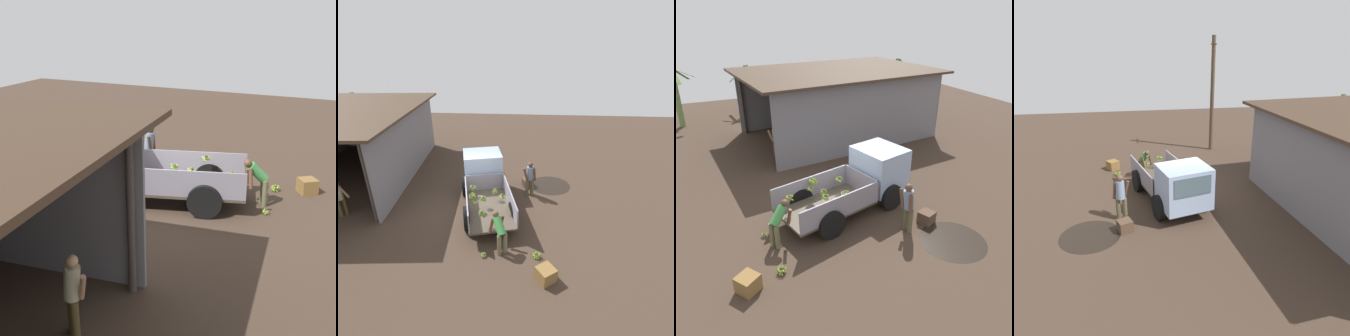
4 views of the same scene
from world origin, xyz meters
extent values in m
plane|color=#3F3025|center=(0.00, 0.00, 0.00)|extent=(36.00, 36.00, 0.00)
cylinder|color=black|center=(2.49, -3.46, 0.00)|extent=(2.01, 2.01, 0.01)
cube|color=#483F32|center=(-0.59, -0.78, 0.50)|extent=(3.40, 2.44, 0.08)
cube|color=gray|center=(-0.80, 0.03, 0.91)|extent=(2.98, 0.81, 0.74)
cube|color=gray|center=(-0.38, -1.60, 0.91)|extent=(2.98, 0.81, 0.74)
cube|color=gray|center=(0.87, -0.40, 0.91)|extent=(0.48, 1.69, 0.74)
cube|color=#96ABCB|center=(1.72, -0.19, 1.22)|extent=(1.84, 2.01, 1.51)
cube|color=#4C606B|center=(2.44, 0.00, 1.52)|extent=(0.37, 1.32, 0.66)
cylinder|color=black|center=(1.28, 0.63, 0.46)|extent=(0.95, 0.44, 0.93)
cylinder|color=black|center=(1.73, -1.11, 0.46)|extent=(0.95, 0.44, 0.93)
cylinder|color=black|center=(-1.26, -0.02, 0.46)|extent=(0.95, 0.44, 0.93)
cylinder|color=black|center=(-0.81, -1.77, 0.46)|extent=(0.95, 0.44, 0.93)
sphere|color=brown|center=(0.00, -0.97, 1.02)|extent=(0.07, 0.07, 0.07)
cylinder|color=#88A745|center=(-0.03, -1.03, 0.94)|extent=(0.16, 0.11, 0.17)
cylinder|color=olive|center=(0.02, -1.04, 0.96)|extent=(0.18, 0.07, 0.15)
cylinder|color=olive|center=(0.06, -1.01, 0.96)|extent=(0.12, 0.17, 0.15)
cylinder|color=#87B14A|center=(0.07, -0.93, 0.97)|extent=(0.14, 0.18, 0.12)
cylinder|color=olive|center=(0.02, -0.90, 0.96)|extent=(0.18, 0.08, 0.15)
cylinder|color=#8AA93A|center=(-0.04, -0.92, 0.94)|extent=(0.15, 0.13, 0.18)
cylinder|color=olive|center=(-0.07, -0.99, 0.96)|extent=(0.07, 0.19, 0.14)
sphere|color=#453E2D|center=(-0.83, -0.19, 1.26)|extent=(0.09, 0.09, 0.09)
cylinder|color=olive|center=(-0.76, -0.20, 1.20)|extent=(0.09, 0.20, 0.15)
cylinder|color=#5A732A|center=(-0.77, -0.14, 1.21)|extent=(0.17, 0.19, 0.14)
cylinder|color=#91AF38|center=(-0.83, -0.13, 1.18)|extent=(0.17, 0.07, 0.19)
cylinder|color=olive|center=(-0.87, -0.15, 1.18)|extent=(0.16, 0.16, 0.19)
cylinder|color=#51761B|center=(-0.91, -0.20, 1.21)|extent=(0.09, 0.21, 0.13)
cylinder|color=olive|center=(-0.85, -0.24, 1.19)|extent=(0.18, 0.11, 0.18)
cylinder|color=#70A12B|center=(-0.80, -0.23, 1.18)|extent=(0.17, 0.13, 0.19)
sphere|color=brown|center=(-0.82, -0.19, 1.23)|extent=(0.09, 0.09, 0.09)
cylinder|color=#8BAC30|center=(-0.88, -0.24, 1.18)|extent=(0.17, 0.18, 0.12)
cylinder|color=#82A62F|center=(-0.79, -0.26, 1.17)|extent=(0.20, 0.13, 0.13)
cylinder|color=olive|center=(-0.74, -0.18, 1.18)|extent=(0.07, 0.20, 0.13)
cylinder|color=#91B034|center=(-0.81, -0.11, 1.17)|extent=(0.20, 0.08, 0.14)
cylinder|color=olive|center=(-0.87, -0.17, 1.14)|extent=(0.12, 0.17, 0.18)
sphere|color=#413B2A|center=(-0.82, -1.34, 1.27)|extent=(0.09, 0.09, 0.09)
cylinder|color=olive|center=(-0.76, -1.35, 1.19)|extent=(0.07, 0.17, 0.17)
cylinder|color=#81A23C|center=(-0.78, -1.28, 1.21)|extent=(0.19, 0.13, 0.14)
cylinder|color=olive|center=(-0.88, -1.29, 1.22)|extent=(0.17, 0.17, 0.12)
cylinder|color=olive|center=(-0.87, -1.38, 1.20)|extent=(0.14, 0.17, 0.16)
cylinder|color=olive|center=(-0.81, -1.41, 1.19)|extent=(0.18, 0.06, 0.17)
sphere|color=#403929|center=(-0.61, -0.58, 1.00)|extent=(0.09, 0.09, 0.09)
cylinder|color=olive|center=(-0.67, -0.57, 0.94)|extent=(0.09, 0.18, 0.16)
cylinder|color=olive|center=(-0.66, -0.62, 0.93)|extent=(0.14, 0.16, 0.16)
cylinder|color=olive|center=(-0.60, -0.64, 0.93)|extent=(0.17, 0.06, 0.17)
cylinder|color=#567727|center=(-0.56, -0.63, 0.94)|extent=(0.15, 0.17, 0.15)
cylinder|color=#7CA42E|center=(-0.54, -0.57, 0.94)|extent=(0.09, 0.18, 0.16)
cylinder|color=#869F46|center=(-0.59, -0.51, 0.96)|extent=(0.20, 0.09, 0.11)
cylinder|color=olive|center=(-0.63, -0.51, 0.95)|extent=(0.19, 0.11, 0.14)
sphere|color=#453E2D|center=(0.20, 0.00, 1.02)|extent=(0.08, 0.08, 0.08)
cylinder|color=olive|center=(0.15, 0.06, 0.95)|extent=(0.17, 0.17, 0.17)
cylinder|color=olive|center=(0.14, 0.01, 0.94)|extent=(0.06, 0.18, 0.19)
cylinder|color=#82A241|center=(0.15, -0.07, 0.97)|extent=(0.20, 0.17, 0.12)
cylinder|color=olive|center=(0.21, -0.06, 0.94)|extent=(0.19, 0.06, 0.19)
cylinder|color=olive|center=(0.29, -0.03, 0.97)|extent=(0.13, 0.22, 0.13)
cylinder|color=olive|center=(0.26, 0.03, 0.94)|extent=(0.12, 0.18, 0.19)
cylinder|color=olive|center=(0.22, 0.10, 0.97)|extent=(0.22, 0.08, 0.12)
sphere|color=brown|center=(-1.78, -0.71, 1.13)|extent=(0.08, 0.08, 0.08)
cylinder|color=olive|center=(-1.80, -0.64, 1.07)|extent=(0.19, 0.09, 0.16)
cylinder|color=olive|center=(-1.85, -0.69, 1.08)|extent=(0.10, 0.20, 0.14)
cylinder|color=olive|center=(-1.85, -0.74, 1.08)|extent=(0.11, 0.20, 0.14)
cylinder|color=olive|center=(-1.80, -0.79, 1.08)|extent=(0.21, 0.09, 0.12)
cylinder|color=olive|center=(-1.75, -0.77, 1.06)|extent=(0.17, 0.10, 0.18)
cylinder|color=olive|center=(-1.72, -0.73, 1.05)|extent=(0.10, 0.16, 0.19)
cylinder|color=#5A7B21|center=(-1.72, -0.68, 1.05)|extent=(0.11, 0.16, 0.18)
cylinder|color=#7CA92D|center=(-1.76, -0.65, 1.06)|extent=(0.18, 0.08, 0.17)
sphere|color=#47402E|center=(-0.96, -0.34, 1.07)|extent=(0.08, 0.08, 0.08)
cylinder|color=olive|center=(-1.02, -0.38, 1.03)|extent=(0.13, 0.17, 0.10)
cylinder|color=#84A72E|center=(-0.95, -0.39, 1.00)|extent=(0.15, 0.08, 0.15)
cylinder|color=#74A223|center=(-0.90, -0.35, 1.01)|extent=(0.07, 0.16, 0.14)
cylinder|color=#83A13D|center=(-0.93, -0.28, 1.01)|extent=(0.16, 0.11, 0.14)
cylinder|color=olive|center=(-1.01, -0.29, 1.02)|extent=(0.15, 0.15, 0.12)
cube|color=slate|center=(7.60, 7.35, 1.73)|extent=(0.70, 6.05, 3.46)
cube|color=slate|center=(2.76, 9.86, 1.73)|extent=(9.21, 1.02, 3.46)
cube|color=slate|center=(3.35, 3.92, 1.73)|extent=(9.21, 1.02, 3.46)
cube|color=#3E2D1F|center=(3.05, 6.89, 3.52)|extent=(10.68, 7.83, 0.12)
cylinder|color=#3F3833|center=(-1.62, 9.22, 1.73)|extent=(0.16, 0.16, 3.46)
cylinder|color=#3F3833|center=(-1.07, 3.68, 1.73)|extent=(0.16, 0.16, 3.46)
cylinder|color=#596F48|center=(9.31, 10.61, 1.66)|extent=(0.29, 0.29, 3.32)
cube|color=#2C771F|center=(9.95, 10.69, 3.01)|extent=(1.32, 0.35, 0.75)
cube|color=#2B5829|center=(9.79, 11.06, 2.99)|extent=(1.17, 1.12, 0.79)
cube|color=#22551F|center=(9.08, 11.17, 2.94)|extent=(0.69, 1.23, 0.89)
cube|color=#265419|center=(8.83, 10.92, 3.03)|extent=(1.08, 0.80, 0.70)
cube|color=#2D6624|center=(8.73, 10.36, 2.99)|extent=(1.23, 0.67, 0.79)
cube|color=#4F6933|center=(9.04, 9.94, 2.81)|extent=(0.70, 1.41, 1.14)
cube|color=#4C7138|center=(9.57, 10.12, 2.77)|extent=(0.75, 1.10, 1.21)
cylinder|color=olive|center=(-4.94, 12.01, 1.70)|extent=(0.35, 0.35, 3.40)
cube|color=#46672E|center=(-4.35, 12.07, 3.15)|extent=(1.21, 0.42, 0.61)
cube|color=#567F30|center=(-4.54, 12.50, 3.03)|extent=(0.98, 1.11, 0.85)
cylinder|color=#6E8558|center=(6.24, 12.10, 1.51)|extent=(0.31, 0.31, 3.02)
cube|color=#195A17|center=(6.67, 12.15, 2.50)|extent=(0.90, 0.31, 1.14)
cube|color=#2F6621|center=(6.55, 12.68, 2.68)|extent=(0.79, 1.25, 0.79)
cube|color=#4D7021|center=(6.15, 12.61, 2.64)|extent=(0.40, 1.06, 0.88)
cube|color=#39701C|center=(5.67, 12.37, 2.41)|extent=(1.25, 0.73, 1.32)
cube|color=#475E30|center=(5.63, 11.70, 2.57)|extent=(1.38, 1.02, 1.01)
cube|color=#2D4F2A|center=(6.07, 11.54, 2.56)|extent=(0.62, 1.23, 1.02)
cube|color=#385228|center=(6.41, 11.78, 2.56)|extent=(0.54, 0.77, 1.03)
cylinder|color=#587940|center=(-0.55, 13.77, 1.54)|extent=(0.30, 0.30, 3.07)
cube|color=#5A8B37|center=(-0.08, 13.83, 2.58)|extent=(0.98, 0.38, 1.10)
cube|color=#425C2A|center=(-0.38, 14.14, 2.65)|extent=(0.58, 0.86, 0.96)
cube|color=#498A3B|center=(-0.83, 14.38, 2.71)|extent=(0.76, 1.33, 0.84)
cube|color=#326E2B|center=(-1.14, 13.70, 2.62)|extent=(1.22, 0.35, 1.02)
cube|color=#3D5124|center=(-0.89, 13.34, 2.73)|extent=(0.84, 1.00, 0.80)
cube|color=#398934|center=(-0.10, 13.12, 2.69)|extent=(1.11, 1.45, 0.88)
cylinder|color=olive|center=(9.34, 10.60, 1.58)|extent=(0.30, 0.30, 3.16)
cube|color=#2A5927|center=(9.98, 10.50, 2.67)|extent=(1.33, 0.38, 1.09)
cube|color=#2A6C1C|center=(9.65, 11.01, 2.88)|extent=(0.78, 0.94, 0.67)
cube|color=#468331|center=(9.16, 11.00, 2.74)|extent=(0.58, 0.90, 0.95)
cube|color=#476525|center=(8.93, 10.57, 2.67)|extent=(0.86, 0.32, 1.09)
cube|color=#234F1F|center=(9.12, 10.11, 2.44)|extent=(0.70, 1.12, 1.55)
cube|color=#507F42|center=(9.60, 9.96, 2.76)|extent=(0.75, 1.37, 0.92)
cylinder|color=brown|center=(1.53, -2.52, 0.41)|extent=(0.16, 0.16, 0.82)
cylinder|color=brown|center=(1.52, -2.29, 0.41)|extent=(0.16, 0.16, 0.82)
cylinder|color=#7287A2|center=(1.49, -2.41, 1.14)|extent=(0.38, 0.31, 0.67)
sphere|color=brown|center=(1.44, -2.41, 1.57)|extent=(0.23, 0.23, 0.23)
cylinder|color=brown|center=(1.43, -2.61, 1.11)|extent=(0.11, 0.18, 0.61)
cylinder|color=brown|center=(1.37, -2.21, 1.11)|extent=(0.11, 0.26, 0.61)
cylinder|color=brown|center=(-2.56, -1.40, 0.38)|extent=(0.21, 0.21, 0.77)
cylinder|color=brown|center=(-2.44, -1.59, 0.38)|extent=(0.21, 0.21, 0.77)
cylinder|color=#3F8D45|center=(-2.32, -1.39, 0.98)|extent=(0.68, 0.56, 0.62)
sphere|color=brown|center=(-2.07, -1.24, 1.26)|extent=(0.22, 0.22, 0.22)
cylinder|color=brown|center=(-2.21, -1.10, 0.88)|extent=(0.20, 0.24, 0.57)
cylinder|color=brown|center=(-2.01, -1.43, 0.88)|extent=(0.20, 0.25, 0.57)
cylinder|color=#4D4021|center=(-0.70, 5.20, 0.38)|extent=(0.21, 0.21, 0.75)
cylinder|color=#4D4021|center=(-0.86, 5.33, 0.38)|extent=(0.21, 0.21, 0.75)
cylinder|color=tan|center=(-0.79, 5.25, 1.05)|extent=(0.42, 0.42, 0.61)
sphere|color=tan|center=(-0.80, 5.23, 1.45)|extent=(0.21, 0.21, 0.21)
cylinder|color=tan|center=(-0.72, 5.04, 1.04)|extent=(0.29, 0.27, 0.55)
cylinder|color=tan|center=(-1.01, 5.28, 1.04)|extent=(0.29, 0.27, 0.55)
sphere|color=#4D4532|center=(-2.62, -2.64, 0.16)|extent=(0.07, 0.07, 0.07)
cylinder|color=#82A833|center=(-2.68, -2.58, 0.11)|extent=(0.16, 0.17, 0.14)
cylinder|color=#86AC4C|center=(-2.69, -2.64, 0.09)|extent=(0.05, 0.19, 0.16)
cylinder|color=#71A621|center=(-2.67, -2.69, 0.09)|extent=(0.16, 0.16, 0.16)
cylinder|color=olive|center=(-2.61, -2.72, 0.11)|extent=(0.20, 0.06, 0.13)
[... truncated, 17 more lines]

